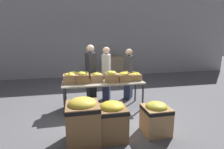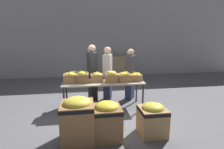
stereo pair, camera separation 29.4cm
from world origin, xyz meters
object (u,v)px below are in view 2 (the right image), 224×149
object	(u,v)px
volunteer_2	(92,73)
donation_bin_1	(107,119)
banana_box_5	(136,77)
volunteer_0	(108,74)
sorting_table	(103,84)
volunteer_1	(130,75)
banana_box_3	(111,76)
banana_box_2	(97,77)
banana_box_0	(70,77)
donation_bin_2	(152,118)
banana_box_4	(124,77)
pallet_stack_0	(118,68)
banana_box_1	(83,77)
donation_bin_0	(78,118)

from	to	relation	value
volunteer_2	donation_bin_1	xyz separation A→B (m)	(0.18, -2.30, -0.47)
banana_box_5	volunteer_0	size ratio (longest dim) A/B	0.19
sorting_table	volunteer_1	world-z (taller)	volunteer_1
banana_box_3	donation_bin_1	bearing A→B (deg)	-101.70
volunteer_2	banana_box_2	bearing A→B (deg)	-3.25
banana_box_0	donation_bin_1	world-z (taller)	banana_box_0
donation_bin_2	donation_bin_1	bearing A→B (deg)	180.00
volunteer_1	banana_box_4	bearing A→B (deg)	6.04
banana_box_2	pallet_stack_0	xyz separation A→B (m)	(1.27, 3.43, -0.35)
banana_box_1	sorting_table	bearing A→B (deg)	0.83
banana_box_1	volunteer_0	size ratio (longest dim) A/B	0.21
banana_box_3	volunteer_2	world-z (taller)	volunteer_2
banana_box_5	volunteer_0	xyz separation A→B (m)	(-0.73, 0.62, -0.03)
sorting_table	volunteer_1	distance (m)	1.12
banana_box_1	donation_bin_1	bearing A→B (deg)	-73.13
banana_box_1	pallet_stack_0	size ratio (longest dim) A/B	0.32
banana_box_3	banana_box_2	bearing A→B (deg)	159.04
sorting_table	banana_box_3	size ratio (longest dim) A/B	6.82
banana_box_3	volunteer_1	size ratio (longest dim) A/B	0.20
volunteer_1	donation_bin_1	xyz separation A→B (m)	(-1.02, -2.20, -0.41)
banana_box_5	donation_bin_0	world-z (taller)	banana_box_5
banana_box_4	donation_bin_1	xyz separation A→B (m)	(-0.67, -1.52, -0.50)
banana_box_4	donation_bin_0	xyz separation A→B (m)	(-1.24, -1.52, -0.43)
banana_box_1	donation_bin_1	distance (m)	1.72
pallet_stack_0	banana_box_4	bearing A→B (deg)	-98.07
banana_box_5	volunteer_1	xyz separation A→B (m)	(0.00, 0.63, -0.07)
volunteer_0	pallet_stack_0	bearing A→B (deg)	-179.24
banana_box_5	donation_bin_2	xyz separation A→B (m)	(-0.09, -1.57, -0.52)
volunteer_2	banana_box_5	bearing A→B (deg)	46.98
banana_box_5	volunteer_2	bearing A→B (deg)	148.69
banana_box_4	volunteer_0	distance (m)	0.77
donation_bin_2	banana_box_0	bearing A→B (deg)	137.04
volunteer_1	pallet_stack_0	world-z (taller)	volunteer_1
donation_bin_2	banana_box_3	bearing A→B (deg)	112.49
banana_box_3	banana_box_5	xyz separation A→B (m)	(0.71, 0.06, -0.05)
volunteer_1	volunteer_2	world-z (taller)	volunteer_2
volunteer_1	volunteer_2	distance (m)	1.21
banana_box_1	banana_box_2	bearing A→B (deg)	11.88
banana_box_1	donation_bin_2	size ratio (longest dim) A/B	0.53
banana_box_2	donation_bin_2	distance (m)	2.02
banana_box_0	volunteer_2	distance (m)	0.92
volunteer_0	donation_bin_0	size ratio (longest dim) A/B	1.92
volunteer_1	donation_bin_0	xyz separation A→B (m)	(-1.59, -2.20, -0.34)
volunteer_2	donation_bin_0	bearing A→B (deg)	-21.09
banana_box_4	volunteer_2	world-z (taller)	volunteer_2
banana_box_0	pallet_stack_0	size ratio (longest dim) A/B	0.32
banana_box_3	volunteer_0	xyz separation A→B (m)	(-0.02, 0.68, -0.08)
donation_bin_0	volunteer_1	bearing A→B (deg)	54.15
banana_box_5	banana_box_1	bearing A→B (deg)	179.78
sorting_table	banana_box_0	bearing A→B (deg)	176.85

